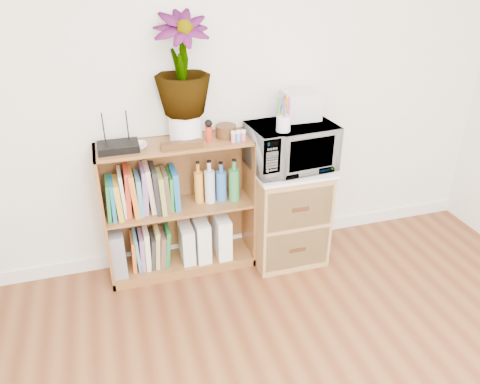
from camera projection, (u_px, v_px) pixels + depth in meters
name	position (u px, v px, depth m)	size (l,w,h in m)	color
skirting_board	(225.00, 242.00, 3.55)	(4.00, 0.02, 0.10)	white
bookshelf	(180.00, 209.00, 3.14)	(1.00, 0.30, 0.95)	brown
wicker_unit	(287.00, 214.00, 3.33)	(0.50, 0.45, 0.70)	#9E7542
microwave	(291.00, 146.00, 3.08)	(0.55, 0.37, 0.30)	silver
pen_cup	(283.00, 123.00, 2.88)	(0.09, 0.09, 0.10)	white
small_appliance	(301.00, 105.00, 3.07)	(0.23, 0.19, 0.18)	silver
router	(118.00, 147.00, 2.81)	(0.24, 0.17, 0.04)	black
white_bowl	(136.00, 146.00, 2.83)	(0.13, 0.13, 0.03)	white
plant_pot	(185.00, 127.00, 2.92)	(0.21, 0.21, 0.17)	white
potted_plant	(182.00, 65.00, 2.74)	(0.33, 0.33, 0.60)	#2F7736
trinket_box	(182.00, 145.00, 2.83)	(0.26, 0.06, 0.04)	#37200F
kokeshi_doll	(209.00, 134.00, 2.92)	(0.04, 0.04, 0.10)	#B62816
wooden_bowl	(226.00, 131.00, 3.00)	(0.13, 0.13, 0.08)	#3D2610
paint_jars	(238.00, 137.00, 2.93)	(0.11, 0.04, 0.05)	#DB7988
file_box	(117.00, 249.00, 3.15)	(0.10, 0.26, 0.32)	gray
magazine_holder_left	(187.00, 242.00, 3.27)	(0.09, 0.22, 0.27)	silver
magazine_holder_mid	(201.00, 238.00, 3.29)	(0.09, 0.24, 0.30)	white
magazine_holder_right	(221.00, 234.00, 3.33)	(0.10, 0.25, 0.31)	white
cookbooks	(143.00, 192.00, 3.01)	(0.47, 0.20, 0.31)	#1F7736
liquor_bottles	(217.00, 181.00, 3.13)	(0.30, 0.07, 0.29)	orange
lower_books	(150.00, 248.00, 3.22)	(0.27, 0.19, 0.28)	#CC5D24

